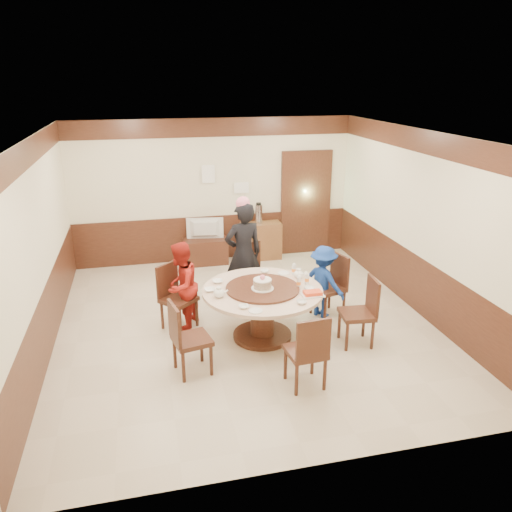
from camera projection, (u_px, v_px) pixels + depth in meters
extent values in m
plane|color=beige|center=(246.00, 324.00, 7.55)|extent=(6.00, 6.00, 0.00)
plane|color=silver|center=(244.00, 135.00, 6.60)|extent=(6.00, 6.00, 0.00)
cube|color=beige|center=(214.00, 191.00, 9.82)|extent=(5.50, 0.04, 2.80)
cube|color=beige|center=(317.00, 338.00, 4.33)|extent=(5.50, 0.04, 2.80)
cube|color=beige|center=(39.00, 251.00, 6.49)|extent=(0.04, 6.00, 2.80)
cube|color=beige|center=(420.00, 224.00, 7.66)|extent=(0.04, 6.00, 2.80)
cube|color=#401F14|center=(246.00, 297.00, 7.40)|extent=(5.50, 6.00, 0.90)
cube|color=#401F14|center=(244.00, 149.00, 6.66)|extent=(5.50, 6.00, 0.35)
cube|color=#401F14|center=(306.00, 204.00, 10.30)|extent=(1.05, 0.08, 2.18)
cube|color=#90E095|center=(305.00, 204.00, 10.32)|extent=(0.88, 0.02, 2.05)
cylinder|color=#401F14|center=(262.00, 335.00, 7.17)|extent=(0.84, 0.84, 0.06)
cylinder|color=#401F14|center=(262.00, 315.00, 7.06)|extent=(0.34, 0.34, 0.65)
cylinder|color=beige|center=(263.00, 291.00, 6.94)|extent=(1.68, 1.68, 0.05)
cylinder|color=#401F14|center=(263.00, 288.00, 6.92)|extent=(1.03, 1.03, 0.03)
cube|color=#401F14|center=(328.00, 288.00, 7.70)|extent=(0.55, 0.55, 0.06)
cube|color=#401F14|center=(340.00, 270.00, 7.70)|extent=(0.16, 0.41, 0.50)
cube|color=#401F14|center=(327.00, 303.00, 7.78)|extent=(0.36, 0.36, 0.42)
cube|color=#401F14|center=(253.00, 276.00, 8.19)|extent=(0.50, 0.50, 0.06)
cube|color=#401F14|center=(248.00, 256.00, 8.29)|extent=(0.42, 0.10, 0.50)
cube|color=#401F14|center=(253.00, 289.00, 8.28)|extent=(0.36, 0.36, 0.42)
cube|color=#401F14|center=(179.00, 300.00, 7.31)|extent=(0.62, 0.62, 0.06)
cube|color=#401F14|center=(167.00, 280.00, 7.33)|extent=(0.34, 0.31, 0.50)
cube|color=#401F14|center=(180.00, 314.00, 7.39)|extent=(0.36, 0.36, 0.42)
cube|color=#401F14|center=(192.00, 340.00, 6.20)|extent=(0.52, 0.52, 0.06)
cube|color=#401F14|center=(174.00, 324.00, 6.02)|extent=(0.13, 0.42, 0.50)
cube|color=#401F14|center=(193.00, 357.00, 6.28)|extent=(0.36, 0.36, 0.42)
cube|color=#401F14|center=(305.00, 352.00, 5.94)|extent=(0.47, 0.47, 0.06)
cube|color=#401F14|center=(314.00, 340.00, 5.66)|extent=(0.42, 0.07, 0.50)
cube|color=#401F14|center=(305.00, 369.00, 6.02)|extent=(0.36, 0.36, 0.42)
cube|color=#401F14|center=(357.00, 314.00, 6.86)|extent=(0.48, 0.48, 0.06)
cube|color=#401F14|center=(373.00, 296.00, 6.80)|extent=(0.08, 0.42, 0.50)
cube|color=#401F14|center=(356.00, 330.00, 6.95)|extent=(0.36, 0.36, 0.42)
imported|color=black|center=(243.00, 254.00, 7.98)|extent=(0.68, 0.50, 1.71)
imported|color=#A41D15|center=(181.00, 286.00, 7.27)|extent=(0.75, 0.80, 1.32)
imported|color=navy|center=(323.00, 282.00, 7.65)|extent=(0.76, 0.85, 1.14)
cylinder|color=white|center=(262.00, 288.00, 6.87)|extent=(0.31, 0.31, 0.01)
cylinder|color=tan|center=(262.00, 284.00, 6.85)|extent=(0.25, 0.25, 0.11)
cylinder|color=white|center=(262.00, 280.00, 6.82)|extent=(0.25, 0.25, 0.01)
sphere|color=pink|center=(262.00, 277.00, 6.81)|extent=(0.07, 0.07, 0.07)
ellipsoid|color=white|center=(219.00, 293.00, 6.66)|extent=(0.17, 0.15, 0.13)
ellipsoid|color=white|center=(299.00, 274.00, 7.29)|extent=(0.17, 0.15, 0.13)
imported|color=white|center=(218.00, 281.00, 7.14)|extent=(0.15, 0.15, 0.04)
imported|color=white|center=(302.00, 302.00, 6.48)|extent=(0.13, 0.13, 0.04)
imported|color=white|center=(244.00, 307.00, 6.37)|extent=(0.13, 0.13, 0.03)
imported|color=white|center=(309.00, 289.00, 6.89)|extent=(0.15, 0.15, 0.05)
imported|color=white|center=(210.00, 290.00, 6.86)|extent=(0.16, 0.16, 0.04)
imported|color=white|center=(265.00, 271.00, 7.51)|extent=(0.13, 0.13, 0.04)
cylinder|color=white|center=(256.00, 311.00, 6.28)|extent=(0.18, 0.18, 0.01)
cylinder|color=white|center=(284.00, 273.00, 7.48)|extent=(0.18, 0.18, 0.01)
cube|color=white|center=(313.00, 295.00, 6.73)|extent=(0.30, 0.20, 0.02)
cube|color=red|center=(313.00, 293.00, 6.71)|extent=(0.24, 0.15, 0.04)
cylinder|color=silver|center=(299.00, 282.00, 6.95)|extent=(0.06, 0.06, 0.16)
cylinder|color=silver|center=(307.00, 279.00, 7.07)|extent=(0.06, 0.06, 0.16)
cylinder|color=silver|center=(294.00, 269.00, 7.41)|extent=(0.06, 0.06, 0.16)
cube|color=#401F14|center=(206.00, 251.00, 9.94)|extent=(0.85, 0.45, 0.50)
imported|color=gray|center=(205.00, 229.00, 9.78)|extent=(0.73, 0.21, 0.42)
cube|color=brown|center=(261.00, 241.00, 10.16)|extent=(0.80, 0.40, 0.75)
cylinder|color=silver|center=(259.00, 214.00, 9.96)|extent=(0.15, 0.15, 0.38)
cube|color=white|center=(208.00, 174.00, 9.64)|extent=(0.25, 0.00, 0.35)
cube|color=white|center=(241.00, 188.00, 9.88)|extent=(0.30, 0.00, 0.22)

